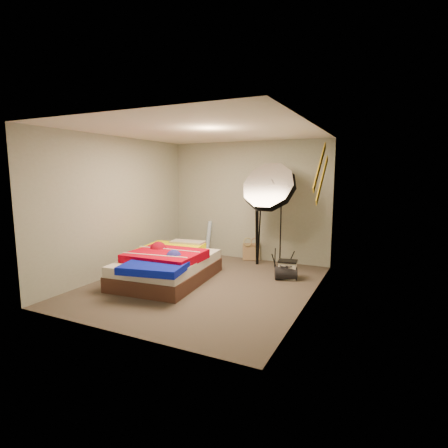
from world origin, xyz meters
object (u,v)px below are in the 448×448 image
Objects in this scene: camera_tripod at (258,229)px; duffel_bag at (286,273)px; photo_umbrella at (270,189)px; camera_case at (288,270)px; bed at (168,265)px; tote_bag at (251,252)px; wrapping_roll at (208,238)px.

duffel_bag is at bearing -43.11° from camera_tripod.
camera_tripod is at bearing 143.50° from photo_umbrella.
camera_tripod is (-0.83, 0.69, 0.57)m from camera_case.
photo_umbrella is at bearing 47.27° from bed.
tote_bag is 0.95× the size of duffel_bag.
camera_tripod is at bearing -73.72° from tote_bag.
tote_bag is 1.44m from camera_case.
camera_case is at bearing -24.75° from wrapping_roll.
camera_tripod reaches higher than camera_case.
camera_case reaches higher than duffel_bag.
bed is (-1.83, -0.94, 0.16)m from duffel_bag.
camera_tripod reaches higher than tote_bag.
wrapping_roll is (-1.04, 0.00, 0.21)m from tote_bag.
duffel_bag is 2.06m from bed.
photo_umbrella is at bearing 129.45° from camera_case.
camera_case is 0.14× the size of bed.
wrapping_roll is at bearing 132.41° from duffel_bag.
photo_umbrella reaches higher than camera_tripod.
wrapping_roll is at bearing 167.82° from camera_tripod.
wrapping_roll is at bearing 97.53° from bed.
tote_bag reaches higher than camera_case.
camera_tripod is (0.24, -0.28, 0.54)m from tote_bag.
camera_case is at bearing 59.40° from duffel_bag.
duffel_bag is (2.09, -1.04, -0.27)m from wrapping_roll.
camera_case is 2.10m from bed.
tote_bag is at bearing 0.00° from wrapping_roll.
camera_case is 1.22m from camera_tripod.
tote_bag is 0.29× the size of camera_tripod.
tote_bag is 1.06m from wrapping_roll.
wrapping_roll reaches higher than tote_bag.
camera_tripod is at bearing 131.62° from camera_case.
tote_bag is 1.57m from photo_umbrella.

